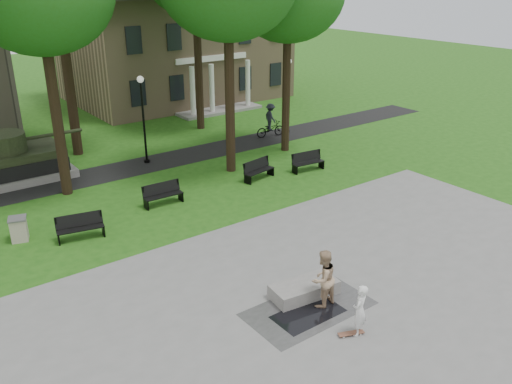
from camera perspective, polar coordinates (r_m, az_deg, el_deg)
ground at (r=20.45m, az=2.69°, el=-6.30°), size 120.00×120.00×0.00m
plaza at (r=17.46m, az=13.35°, el=-12.45°), size 22.00×16.00×0.02m
footpath at (r=29.89m, az=-12.01°, el=2.73°), size 44.00×2.60×0.01m
building_right at (r=45.55m, az=-8.56°, el=15.25°), size 17.00×12.00×8.60m
lamp_mid at (r=29.56m, az=-11.81°, el=8.18°), size 0.36×0.36×4.73m
lamp_right at (r=34.83m, az=3.41°, el=10.72°), size 0.36×0.36×4.73m
tank_monument at (r=29.64m, az=-25.15°, el=2.62°), size 7.45×3.40×2.40m
puddle at (r=17.10m, az=5.52°, el=-12.65°), size 2.20×1.20×0.00m
concrete_block at (r=17.82m, az=5.10°, el=-10.16°), size 2.31×1.27×0.45m
skateboard at (r=16.40m, az=9.97°, el=-14.49°), size 0.80×0.47×0.07m
skateboarder at (r=16.05m, az=10.86°, el=-12.12°), size 0.69×0.59×1.60m
friend_watching at (r=17.05m, az=7.06°, el=-9.03°), size 0.99×0.81×1.90m
cyclist at (r=34.27m, az=1.52°, el=7.25°), size 1.99×1.16×2.12m
park_bench_0 at (r=22.26m, az=-18.09°, el=-3.46°), size 1.85×0.89×1.00m
park_bench_1 at (r=24.58m, az=-9.83°, el=-0.15°), size 1.81×0.58×1.00m
park_bench_2 at (r=27.21m, az=0.24°, el=2.43°), size 1.85×0.85×1.00m
park_bench_3 at (r=28.51m, az=5.42°, el=3.27°), size 1.84×0.73×1.00m
trash_bin at (r=22.98m, az=-23.70°, el=-3.58°), size 0.83×0.83×0.96m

